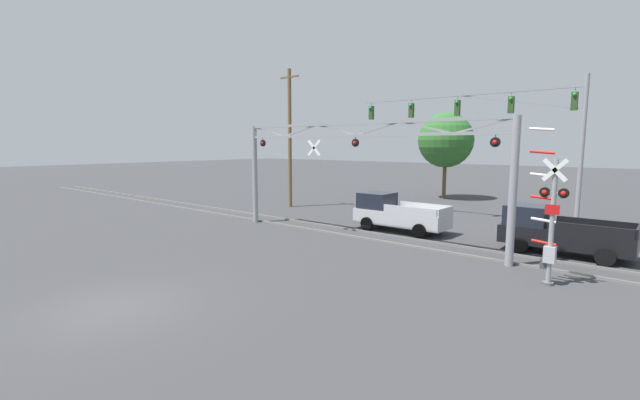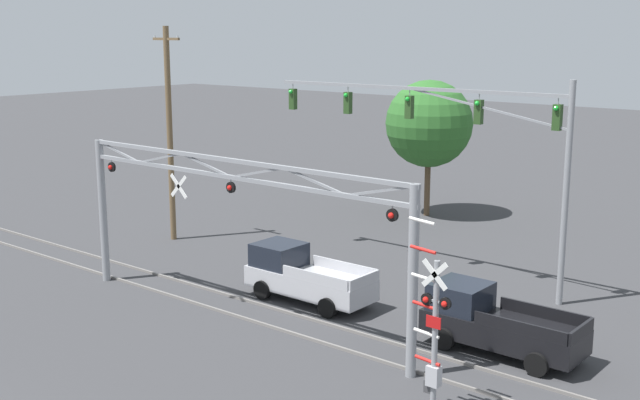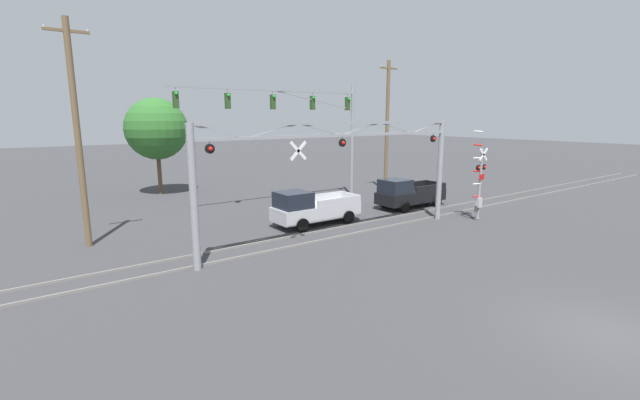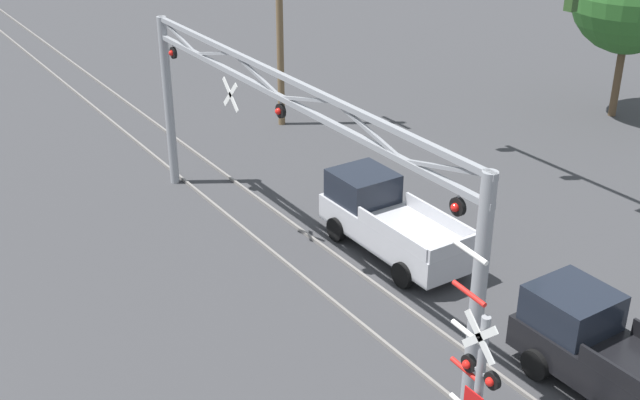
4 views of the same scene
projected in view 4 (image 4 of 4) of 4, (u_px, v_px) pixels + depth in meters
name	position (u px, v px, depth m)	size (l,w,h in m)	color
rail_track_near	(293.00, 269.00, 22.62)	(80.00, 0.08, 0.10)	gray
rail_track_far	(335.00, 255.00, 23.34)	(80.00, 0.08, 0.10)	gray
crossing_gantry	(281.00, 143.00, 20.82)	(15.13, 0.31, 5.81)	gray
pickup_truck_lead	(387.00, 220.00, 23.37)	(5.14, 2.10, 2.02)	#B7B7BC
pickup_truck_following	(612.00, 358.00, 17.43)	(5.10, 2.10, 2.02)	black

